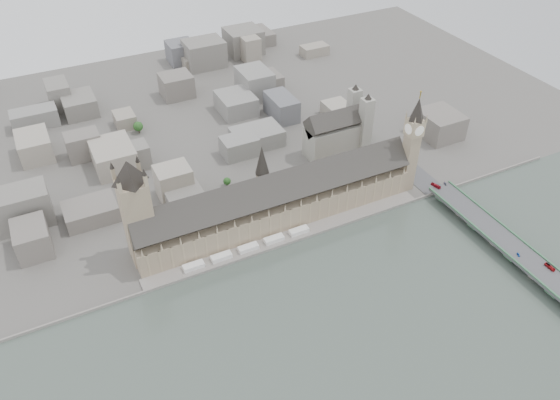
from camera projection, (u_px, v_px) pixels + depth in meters
name	position (u px, v px, depth m)	size (l,w,h in m)	color
ground	(285.00, 233.00, 495.71)	(900.00, 900.00, 0.00)	#595651
river_thames	(392.00, 374.00, 379.81)	(600.00, 600.00, 0.00)	#48554C
embankment_wall	(293.00, 242.00, 484.24)	(600.00, 1.50, 3.00)	gray
river_terrace	(289.00, 237.00, 489.82)	(270.00, 15.00, 2.00)	gray
terrace_tents	(248.00, 248.00, 474.38)	(118.00, 7.00, 4.00)	white
palace_of_westminster	(276.00, 201.00, 495.45)	(265.00, 40.73, 55.44)	tan
elizabeth_tower	(413.00, 138.00, 513.31)	(17.00, 17.00, 107.50)	tan
victoria_tower	(136.00, 207.00, 437.23)	(30.00, 30.00, 100.00)	tan
central_tower	(262.00, 169.00, 474.54)	(13.00, 13.00, 48.00)	tan
westminster_bridge	(491.00, 233.00, 487.46)	(25.00, 325.00, 10.25)	#474749
bridge_parapets	(531.00, 260.00, 452.67)	(25.00, 235.00, 1.15)	#3F724D
westminster_abbey	(338.00, 132.00, 585.49)	(68.00, 36.00, 64.00)	#A19D90
city_skyline_inland	(194.00, 99.00, 656.01)	(720.00, 360.00, 38.00)	gray
park_trees	(249.00, 193.00, 529.72)	(110.00, 30.00, 15.00)	#204819
red_bus_north	(436.00, 186.00, 532.22)	(2.44, 10.44, 2.91)	maroon
red_bus_south	(550.00, 267.00, 445.54)	(2.25, 9.60, 2.67)	#AD151A
car_blue	(518.00, 255.00, 457.67)	(1.73, 4.30, 1.47)	#1A52AA
car_approach	(445.00, 184.00, 536.02)	(1.92, 4.73, 1.37)	gray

